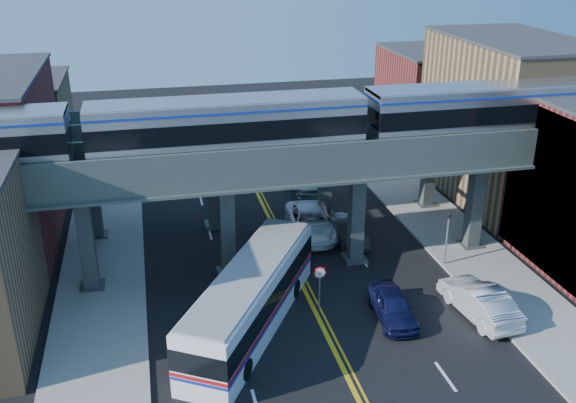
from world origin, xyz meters
name	(u,v)px	position (x,y,z in m)	size (l,w,h in m)	color
ground	(329,340)	(0.00, 0.00, 0.00)	(120.00, 120.00, 0.00)	black
sidewalk_west	(103,270)	(-11.50, 10.00, 0.08)	(5.00, 70.00, 0.16)	gray
sidewalk_east	(449,234)	(11.50, 10.00, 0.08)	(5.00, 70.00, 0.16)	gray
building_west_c	(19,130)	(-18.50, 29.00, 4.00)	(8.00, 10.00, 8.00)	olive
building_east_b	(507,121)	(18.50, 16.00, 6.00)	(8.00, 14.00, 12.00)	olive
building_east_c	(432,100)	(18.50, 29.00, 4.50)	(8.00, 10.00, 9.00)	maroon
mural_panel	(551,200)	(14.55, 4.00, 4.75)	(0.10, 9.50, 9.50)	teal
elevated_viaduct_near	(293,169)	(0.00, 8.00, 6.47)	(52.00, 3.60, 7.40)	#3D4646
elevated_viaduct_far	(270,134)	(0.00, 15.00, 6.47)	(52.00, 3.60, 7.40)	#3D4646
transit_train	(228,126)	(-3.74, 8.00, 9.27)	(47.19, 2.96, 3.45)	black
stop_sign	(320,281)	(0.30, 3.00, 1.76)	(0.76, 0.09, 2.63)	slate
traffic_signal	(447,232)	(9.20, 6.00, 2.30)	(0.15, 0.18, 4.10)	slate
transit_bus	(251,299)	(-3.65, 2.10, 1.69)	(8.97, 12.40, 3.29)	white
car_lane_a	(393,306)	(3.86, 1.16, 0.78)	(1.84, 4.58, 1.56)	#0F1339
car_lane_b	(345,231)	(4.21, 10.62, 0.77)	(1.64, 4.70, 1.55)	#333336
car_lane_c	(310,222)	(2.24, 12.28, 0.89)	(2.96, 6.41, 1.78)	white
car_lane_d	(304,177)	(3.91, 20.79, 0.91)	(2.56, 6.30, 1.83)	#BBBBC0
car_parked_curb	(479,301)	(8.50, 0.44, 0.90)	(1.91, 5.49, 1.81)	#BCBCC2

